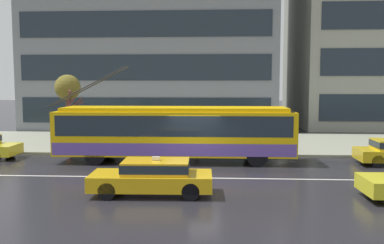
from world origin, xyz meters
TOP-DOWN VIEW (x-y plane):
  - ground_plane at (0.00, 0.00)m, footprint 160.00×160.00m
  - sidewalk_slab at (0.00, 9.09)m, footprint 80.00×10.00m
  - lane_centre_line at (0.00, -1.20)m, footprint 72.00×0.14m
  - trolleybus at (-1.06, 2.49)m, footprint 12.64×2.63m
  - taxi_oncoming_near at (-1.24, -3.94)m, footprint 4.45×1.88m
  - bus_shelter at (-2.40, 6.25)m, footprint 3.85×1.51m
  - pedestrian_at_shelter at (0.01, 5.50)m, footprint 1.32×1.32m
  - pedestrian_approaching_curb at (-4.97, 5.69)m, footprint 1.58×1.58m
  - pedestrian_walking_past at (-3.67, 6.05)m, footprint 1.46×1.46m
  - street_tree_bare at (-8.15, 6.68)m, footprint 1.73×1.89m

SIDE VIEW (x-z plane):
  - ground_plane at x=0.00m, z-range 0.00..0.00m
  - lane_centre_line at x=0.00m, z-range 0.00..0.01m
  - sidewalk_slab at x=0.00m, z-range 0.00..0.14m
  - taxi_oncoming_near at x=-1.24m, z-range 0.01..1.40m
  - trolleybus at x=-1.06m, z-range -0.90..4.02m
  - pedestrian_walking_past at x=-3.67m, z-range 0.74..2.65m
  - pedestrian_at_shelter at x=0.01m, z-range 0.78..2.77m
  - pedestrian_approaching_curb at x=-4.97m, z-range 0.79..2.83m
  - bus_shelter at x=-2.40m, z-range 0.72..3.15m
  - street_tree_bare at x=-8.15m, z-range 1.42..5.87m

